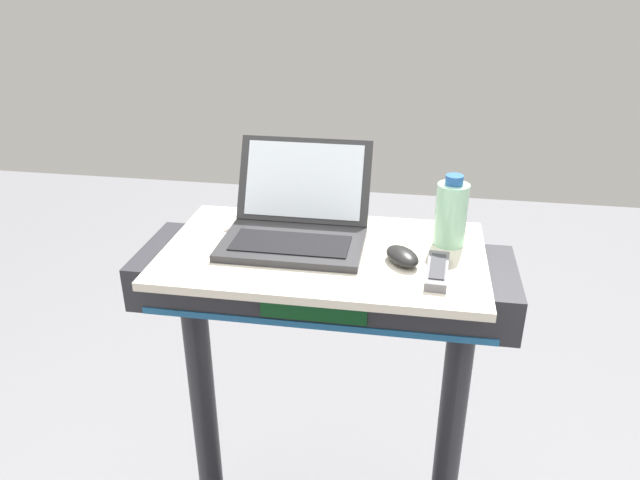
{
  "coord_description": "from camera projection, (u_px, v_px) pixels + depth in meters",
  "views": [
    {
      "loc": [
        0.2,
        -0.57,
        1.74
      ],
      "look_at": [
        0.0,
        0.65,
        1.15
      ],
      "focal_mm": 34.22,
      "sensor_mm": 36.0,
      "label": 1
    }
  ],
  "objects": [
    {
      "name": "desk_board",
      "position": [
        323.0,
        254.0,
        1.44
      ],
      "size": [
        0.76,
        0.45,
        0.02
      ],
      "primitive_type": "cube",
      "color": "beige",
      "rests_on": "treadmill_base"
    },
    {
      "name": "laptop",
      "position": [
        296.0,
        222.0,
        1.48
      ],
      "size": [
        0.34,
        0.32,
        0.21
      ],
      "rotation": [
        0.0,
        0.0,
        -0.07
      ],
      "color": "#2D2D30",
      "rests_on": "desk_board"
    },
    {
      "name": "computer_mouse",
      "position": [
        402.0,
        256.0,
        1.37
      ],
      "size": [
        0.11,
        0.12,
        0.03
      ],
      "primitive_type": "ellipsoid",
      "rotation": [
        0.0,
        0.0,
        0.59
      ],
      "color": "black",
      "rests_on": "desk_board"
    },
    {
      "name": "water_bottle",
      "position": [
        451.0,
        213.0,
        1.44
      ],
      "size": [
        0.08,
        0.08,
        0.17
      ],
      "color": "#9EDBB2",
      "rests_on": "desk_board"
    },
    {
      "name": "tv_remote",
      "position": [
        437.0,
        271.0,
        1.32
      ],
      "size": [
        0.06,
        0.16,
        0.02
      ],
      "color": "slate",
      "rests_on": "desk_board"
    }
  ]
}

